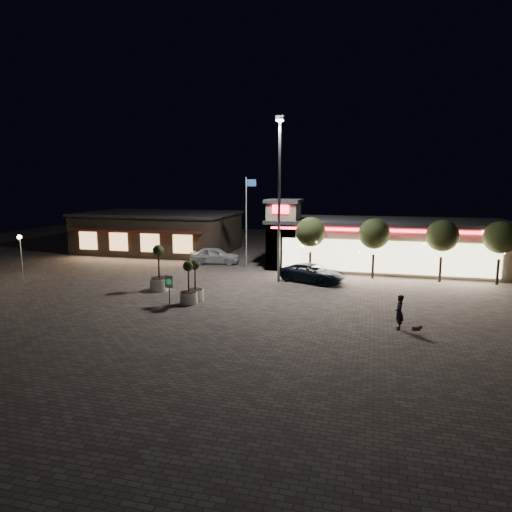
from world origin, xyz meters
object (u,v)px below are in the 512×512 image
(pickup_truck, at_px, (313,273))
(valet_sign, at_px, (169,284))
(planter_mid, at_px, (195,288))
(white_sedan, at_px, (215,255))
(planter_left, at_px, (159,277))
(pedestrian, at_px, (399,312))

(pickup_truck, distance_m, valet_sign, 11.72)
(planter_mid, bearing_deg, white_sedan, 104.37)
(pickup_truck, relative_size, valet_sign, 2.71)
(pickup_truck, xyz_separation_m, white_sedan, (-9.92, 5.53, 0.08))
(pickup_truck, height_order, planter_left, planter_left)
(pedestrian, distance_m, planter_left, 16.64)
(pickup_truck, distance_m, pedestrian, 11.76)
(white_sedan, distance_m, pedestrian, 22.28)
(pickup_truck, bearing_deg, planter_left, 140.01)
(white_sedan, height_order, pedestrian, pedestrian)
(pedestrian, distance_m, planter_mid, 12.76)
(planter_left, bearing_deg, white_sedan, 89.05)
(white_sedan, height_order, planter_mid, planter_mid)
(pedestrian, xyz_separation_m, planter_left, (-15.96, 4.69, 0.09))
(white_sedan, xyz_separation_m, pedestrian, (15.78, -15.72, 0.14))
(white_sedan, xyz_separation_m, valet_sign, (2.11, -14.26, 0.52))
(pickup_truck, bearing_deg, planter_mid, 159.90)
(pickup_truck, bearing_deg, pedestrian, -128.68)
(pickup_truck, relative_size, planter_left, 1.54)
(pedestrian, bearing_deg, planter_left, -110.69)
(white_sedan, bearing_deg, valet_sign, -179.62)
(pickup_truck, relative_size, white_sedan, 1.10)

